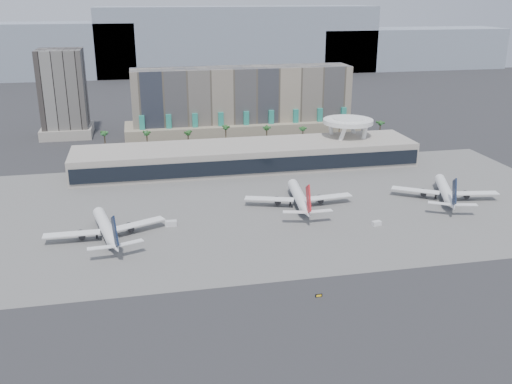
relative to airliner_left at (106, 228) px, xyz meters
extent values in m
plane|color=#232326|center=(65.63, -34.72, -3.91)|extent=(900.00, 900.00, 0.00)
cube|color=#5B5B59|center=(65.63, 20.28, -3.88)|extent=(260.00, 130.00, 0.06)
cube|color=gray|center=(-114.37, 435.28, 23.59)|extent=(260.00, 60.00, 55.00)
cube|color=gray|center=(125.63, 435.28, 31.09)|extent=(300.00, 60.00, 70.00)
cube|color=gray|center=(325.63, 435.28, 18.59)|extent=(220.00, 60.00, 45.00)
cube|color=gray|center=(75.63, 140.28, 17.09)|extent=(130.00, 22.00, 42.00)
cube|color=gray|center=(75.63, 138.28, 1.09)|extent=(140.00, 30.00, 10.00)
cube|color=#278876|center=(15.63, 128.28, 5.09)|extent=(3.00, 2.00, 18.00)
cube|color=#278876|center=(30.63, 128.28, 5.09)|extent=(3.00, 2.00, 18.00)
cube|color=#278876|center=(45.63, 128.28, 5.09)|extent=(3.00, 2.00, 18.00)
cube|color=#278876|center=(60.63, 128.28, 5.09)|extent=(3.00, 2.00, 18.00)
cube|color=#278876|center=(75.63, 128.28, 5.09)|extent=(3.00, 2.00, 18.00)
cube|color=#278876|center=(90.63, 128.28, 5.09)|extent=(3.00, 2.00, 18.00)
cube|color=#278876|center=(105.63, 128.28, 5.09)|extent=(3.00, 2.00, 18.00)
cube|color=#278876|center=(120.63, 128.28, 5.09)|extent=(3.00, 2.00, 18.00)
cube|color=#278876|center=(135.63, 128.28, 5.09)|extent=(3.00, 2.00, 18.00)
cube|color=black|center=(-29.37, 165.28, 22.09)|extent=(26.00, 26.00, 52.00)
cube|color=#B5AB9F|center=(-29.37, 165.28, -0.91)|extent=(30.00, 30.00, 6.00)
cube|color=#B5AB9F|center=(65.63, 75.28, 2.09)|extent=(170.00, 32.00, 12.00)
cube|color=black|center=(65.63, 59.08, 1.59)|extent=(168.00, 0.60, 7.00)
cube|color=black|center=(65.63, 75.28, 9.34)|extent=(170.00, 12.00, 2.50)
cylinder|color=white|center=(126.99, 87.64, 7.09)|extent=(6.98, 6.99, 21.89)
cylinder|color=white|center=(114.26, 87.64, 7.09)|extent=(6.98, 6.99, 21.89)
cylinder|color=white|center=(114.26, 74.91, 7.09)|extent=(6.98, 6.99, 21.89)
cylinder|color=white|center=(126.99, 74.91, 7.09)|extent=(6.98, 6.99, 21.89)
cylinder|color=white|center=(120.63, 81.28, 16.09)|extent=(26.00, 26.00, 2.20)
cylinder|color=white|center=(120.63, 81.28, 17.39)|extent=(16.00, 16.00, 1.20)
cylinder|color=brown|center=(-4.37, 110.28, 2.09)|extent=(0.70, 0.70, 12.00)
sphere|color=#245321|center=(-4.37, 110.28, 7.79)|extent=(2.80, 2.80, 2.80)
cylinder|color=brown|center=(17.63, 110.28, 2.09)|extent=(0.70, 0.70, 12.00)
sphere|color=#245321|center=(17.63, 110.28, 7.79)|extent=(2.80, 2.80, 2.80)
cylinder|color=brown|center=(39.63, 110.28, 2.09)|extent=(0.70, 0.70, 12.00)
sphere|color=#245321|center=(39.63, 110.28, 7.79)|extent=(2.80, 2.80, 2.80)
cylinder|color=brown|center=(60.63, 110.28, 2.09)|extent=(0.70, 0.70, 12.00)
sphere|color=#245321|center=(60.63, 110.28, 7.79)|extent=(2.80, 2.80, 2.80)
cylinder|color=brown|center=(83.63, 110.28, 2.09)|extent=(0.70, 0.70, 12.00)
sphere|color=#245321|center=(83.63, 110.28, 7.79)|extent=(2.80, 2.80, 2.80)
cylinder|color=brown|center=(105.63, 110.28, 2.09)|extent=(0.70, 0.70, 12.00)
sphere|color=#245321|center=(105.63, 110.28, 7.79)|extent=(2.80, 2.80, 2.80)
cylinder|color=brown|center=(127.63, 110.28, 2.09)|extent=(0.70, 0.70, 12.00)
sphere|color=#245321|center=(127.63, 110.28, 7.79)|extent=(2.80, 2.80, 2.80)
cylinder|color=brown|center=(150.63, 110.28, 2.09)|extent=(0.70, 0.70, 12.00)
sphere|color=#245321|center=(150.63, 110.28, 7.79)|extent=(2.80, 2.80, 2.80)
cylinder|color=white|center=(-0.40, 1.88, -0.02)|extent=(10.31, 29.70, 4.32)
cylinder|color=black|center=(-0.40, 1.88, -0.19)|extent=(10.10, 29.10, 4.23)
cone|color=white|center=(-3.88, 18.40, -0.02)|extent=(5.23, 5.64, 4.32)
cone|color=white|center=(3.54, -16.74, 0.30)|extent=(6.23, 10.39, 4.32)
cube|color=white|center=(-11.79, -1.63, -0.67)|extent=(19.43, 4.34, 0.38)
cube|color=white|center=(11.44, 3.28, -0.67)|extent=(19.51, 11.82, 0.38)
cylinder|color=black|center=(-8.73, -0.43, -1.75)|extent=(3.21, 4.71, 2.37)
cylinder|color=black|center=(8.16, 3.14, -1.75)|extent=(3.21, 4.71, 2.37)
cube|color=black|center=(3.87, -18.33, 5.91)|extent=(2.55, 9.70, 11.36)
cube|color=white|center=(-0.99, -18.80, 0.84)|extent=(8.78, 2.96, 0.27)
cube|color=white|center=(8.51, -16.79, 0.84)|extent=(8.93, 5.17, 0.27)
cylinder|color=black|center=(-2.77, 13.12, -3.05)|extent=(0.54, 0.54, 1.73)
cylinder|color=black|center=(-3.55, 0.11, -3.05)|extent=(0.76, 0.76, 1.73)
cylinder|color=black|center=(3.20, 1.54, -3.05)|extent=(0.76, 0.76, 1.73)
cylinder|color=white|center=(76.53, 18.89, 0.11)|extent=(7.71, 30.73, 4.46)
cylinder|color=black|center=(76.53, 18.89, -0.06)|extent=(7.56, 30.12, 4.37)
cone|color=white|center=(78.41, 36.23, 0.11)|extent=(4.98, 5.47, 4.46)
cone|color=white|center=(74.41, -0.67, 0.44)|extent=(5.52, 10.46, 4.46)
cube|color=white|center=(64.22, 19.10, -0.56)|extent=(20.47, 10.50, 0.39)
cube|color=white|center=(88.61, 16.46, -0.56)|extent=(20.43, 6.47, 0.39)
cylinder|color=black|center=(67.60, 19.29, -1.68)|extent=(2.92, 4.70, 2.45)
cylinder|color=black|center=(85.35, 17.37, -1.68)|extent=(2.92, 4.70, 2.45)
cube|color=red|center=(74.23, -2.34, 6.24)|extent=(1.65, 10.13, 11.74)
cube|color=white|center=(69.30, -1.24, 1.00)|extent=(9.25, 4.57, 0.28)
cube|color=white|center=(79.28, -2.32, 1.00)|extent=(9.00, 2.74, 0.28)
cylinder|color=black|center=(77.81, 30.69, -3.02)|extent=(0.56, 0.56, 1.78)
cylinder|color=black|center=(72.87, 18.16, -3.02)|extent=(0.78, 0.78, 1.78)
cylinder|color=black|center=(79.96, 17.39, -3.02)|extent=(0.78, 0.78, 1.78)
cylinder|color=white|center=(139.74, 13.72, 0.06)|extent=(14.87, 29.67, 4.41)
cylinder|color=black|center=(139.74, 13.72, -0.10)|extent=(14.57, 29.08, 4.32)
cone|color=white|center=(145.90, 29.83, 0.06)|extent=(5.89, 6.21, 4.41)
cone|color=white|center=(132.78, -4.45, 0.39)|extent=(7.67, 10.85, 4.41)
cube|color=white|center=(128.01, 17.02, -0.60)|extent=(19.06, 14.49, 0.39)
cube|color=white|center=(150.67, 8.35, -0.60)|extent=(20.29, 7.44, 0.39)
cylinder|color=black|center=(131.30, 16.36, -1.70)|extent=(3.84, 4.99, 2.43)
cylinder|color=black|center=(147.78, 10.05, -1.70)|extent=(3.84, 4.99, 2.43)
cube|color=black|center=(132.19, -5.99, 6.13)|extent=(4.09, 9.55, 11.61)
cube|color=white|center=(127.76, -3.71, 0.94)|extent=(8.89, 6.39, 0.28)
cube|color=white|center=(137.02, -7.25, 0.94)|extent=(9.14, 4.34, 0.28)
cylinder|color=black|center=(143.93, 24.68, -3.03)|extent=(0.55, 0.55, 1.76)
cylinder|color=black|center=(136.05, 13.95, -3.03)|extent=(0.77, 0.77, 1.76)
cylinder|color=black|center=(142.64, 11.43, -3.03)|extent=(0.77, 0.77, 1.76)
cube|color=silver|center=(23.16, 6.36, -2.84)|extent=(4.46, 2.29, 2.15)
cube|color=silver|center=(99.31, -8.96, -3.04)|extent=(3.65, 2.47, 1.74)
cube|color=black|center=(61.46, -55.92, -3.44)|extent=(2.07, 0.34, 0.94)
cube|color=yellow|center=(61.46, -56.09, -3.44)|extent=(1.50, 0.09, 0.56)
cylinder|color=black|center=(60.71, -55.92, -3.63)|extent=(0.11, 0.11, 0.56)
cylinder|color=black|center=(62.21, -55.92, -3.63)|extent=(0.11, 0.11, 0.56)
camera|label=1|loc=(13.92, -194.57, 79.03)|focal=40.00mm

